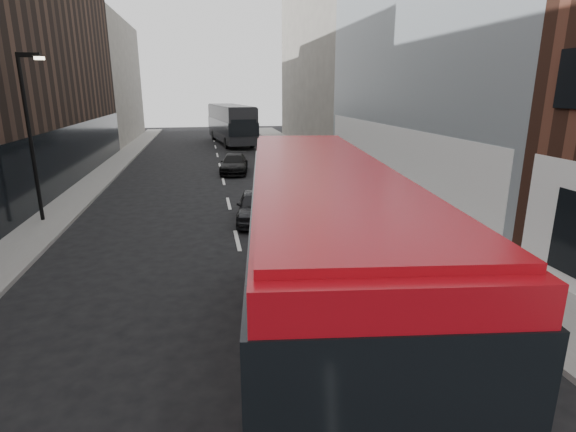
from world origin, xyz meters
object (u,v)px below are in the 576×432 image
street_lamp (31,127)px  car_c (234,164)px  red_bus (318,259)px  car_a (256,206)px  car_b (295,196)px  grey_bus (231,123)px

street_lamp → car_c: street_lamp is taller
red_bus → car_c: (-0.14, 23.46, -1.78)m
car_a → car_b: car_a is taller
street_lamp → grey_bus: street_lamp is taller
red_bus → grey_bus: bearing=96.1°
car_b → car_c: 10.89m
red_bus → grey_bus: red_bus is taller
car_a → car_c: car_a is taller
car_a → car_c: 12.28m
street_lamp → grey_bus: 30.30m
red_bus → car_b: size_ratio=2.68×
grey_bus → car_c: 17.74m
car_a → car_c: bearing=98.3°
grey_bus → car_a: 29.99m
grey_bus → car_a: grey_bus is taller
street_lamp → car_a: 9.99m
street_lamp → grey_bus: size_ratio=0.54×
car_c → red_bus: bearing=-82.6°
grey_bus → car_c: bearing=-100.7°
red_bus → car_a: size_ratio=2.70×
car_b → grey_bus: bearing=91.3°
street_lamp → car_a: (9.26, -1.41, -3.48)m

